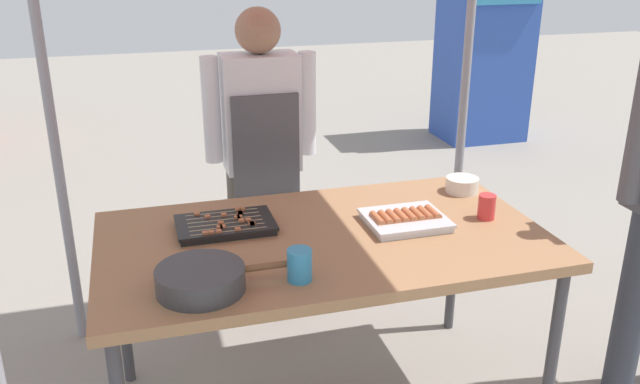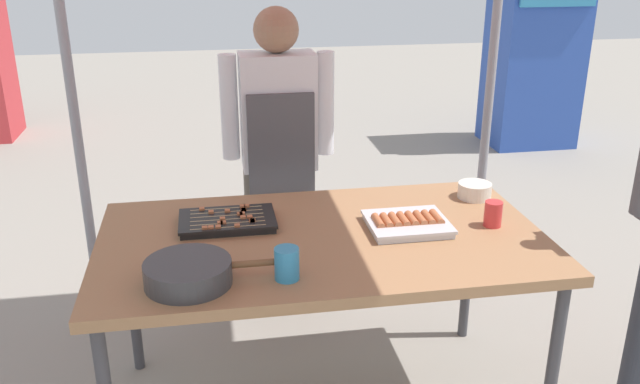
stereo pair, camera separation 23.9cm
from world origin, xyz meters
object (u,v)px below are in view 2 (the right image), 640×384
object	(u,v)px
tray_meat_skewers	(228,221)
cooking_wok	(189,272)
stall_table	(322,249)
condiment_bowl	(475,190)
neighbor_stall_left	(535,44)
vendor_woman	(279,142)
tray_grilled_sausages	(407,223)
drink_cup_by_wok	(287,264)
drink_cup_near_edge	(493,214)

from	to	relation	value
tray_meat_skewers	cooking_wok	distance (m)	0.45
stall_table	condiment_bowl	bearing A→B (deg)	20.98
cooking_wok	neighbor_stall_left	size ratio (longest dim) A/B	0.25
stall_table	tray_meat_skewers	size ratio (longest dim) A/B	4.50
condiment_bowl	vendor_woman	bearing A→B (deg)	143.86
cooking_wok	vendor_woman	size ratio (longest dim) A/B	0.29
condiment_bowl	stall_table	bearing A→B (deg)	-159.02
tray_grilled_sausages	condiment_bowl	xyz separation A→B (m)	(0.36, 0.25, 0.01)
condiment_bowl	tray_meat_skewers	bearing A→B (deg)	-173.84
tray_grilled_sausages	tray_meat_skewers	size ratio (longest dim) A/B	0.83
tray_grilled_sausages	tray_meat_skewers	bearing A→B (deg)	167.89
vendor_woman	condiment_bowl	bearing A→B (deg)	143.86
tray_grilled_sausages	drink_cup_by_wok	xyz separation A→B (m)	(-0.49, -0.31, 0.03)
condiment_bowl	drink_cup_by_wok	xyz separation A→B (m)	(-0.85, -0.56, 0.02)
cooking_wok	drink_cup_near_edge	xyz separation A→B (m)	(1.11, 0.26, 0.01)
drink_cup_by_wok	neighbor_stall_left	xyz separation A→B (m)	(2.61, 3.56, 0.08)
stall_table	drink_cup_by_wok	xyz separation A→B (m)	(-0.17, -0.30, 0.11)
tray_meat_skewers	vendor_woman	bearing A→B (deg)	67.71
stall_table	condiment_bowl	size ratio (longest dim) A/B	11.71
drink_cup_near_edge	cooking_wok	bearing A→B (deg)	-166.92
stall_table	drink_cup_by_wok	distance (m)	0.36
drink_cup_near_edge	drink_cup_by_wok	xyz separation A→B (m)	(-0.80, -0.28, 0.00)
drink_cup_by_wok	vendor_woman	size ratio (longest dim) A/B	0.07
tray_meat_skewers	vendor_woman	distance (m)	0.71
vendor_woman	neighbor_stall_left	xyz separation A→B (m)	(2.51, 2.46, 0.02)
condiment_bowl	drink_cup_by_wok	size ratio (longest dim) A/B	1.30
vendor_woman	stall_table	bearing A→B (deg)	94.51
tray_grilled_sausages	condiment_bowl	bearing A→B (deg)	34.64
tray_meat_skewers	cooking_wok	xyz separation A→B (m)	(-0.14, -0.43, 0.02)
condiment_bowl	neighbor_stall_left	world-z (taller)	neighbor_stall_left
cooking_wok	condiment_bowl	bearing A→B (deg)	25.10
cooking_wok	neighbor_stall_left	xyz separation A→B (m)	(2.91, 3.54, 0.09)
tray_meat_skewers	cooking_wok	world-z (taller)	cooking_wok
stall_table	tray_meat_skewers	bearing A→B (deg)	155.38
drink_cup_near_edge	condiment_bowl	bearing A→B (deg)	81.31
drink_cup_near_edge	neighbor_stall_left	world-z (taller)	neighbor_stall_left
tray_grilled_sausages	vendor_woman	distance (m)	0.89
cooking_wok	drink_cup_by_wok	world-z (taller)	drink_cup_by_wok
cooking_wok	drink_cup_near_edge	distance (m)	1.14
drink_cup_near_edge	neighbor_stall_left	bearing A→B (deg)	61.26
tray_grilled_sausages	vendor_woman	size ratio (longest dim) A/B	0.20
cooking_wok	condiment_bowl	xyz separation A→B (m)	(1.15, 0.54, -0.01)
tray_meat_skewers	neighbor_stall_left	bearing A→B (deg)	48.32
stall_table	tray_meat_skewers	distance (m)	0.37
stall_table	neighbor_stall_left	world-z (taller)	neighbor_stall_left
condiment_bowl	neighbor_stall_left	bearing A→B (deg)	59.65
tray_grilled_sausages	cooking_wok	bearing A→B (deg)	-159.86
stall_table	neighbor_stall_left	xyz separation A→B (m)	(2.44, 3.27, 0.18)
neighbor_stall_left	vendor_woman	bearing A→B (deg)	-135.51
cooking_wok	vendor_woman	world-z (taller)	vendor_woman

